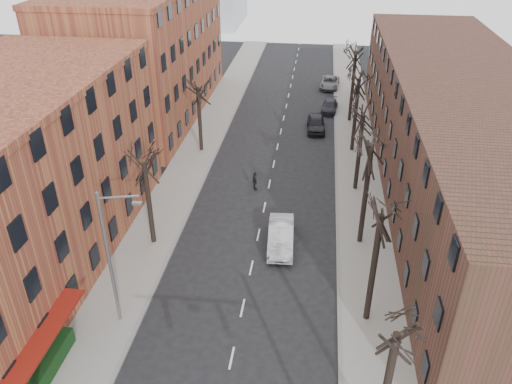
% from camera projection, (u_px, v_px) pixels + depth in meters
% --- Properties ---
extents(sidewalk_left, '(4.00, 90.00, 0.15)m').
position_uv_depth(sidewalk_left, '(200.00, 146.00, 51.76)').
color(sidewalk_left, gray).
rests_on(sidewalk_left, ground).
extents(sidewalk_right, '(4.00, 90.00, 0.15)m').
position_uv_depth(sidewalk_right, '(356.00, 154.00, 49.98)').
color(sidewalk_right, gray).
rests_on(sidewalk_right, ground).
extents(building_left_near, '(12.00, 26.00, 12.00)m').
position_uv_depth(building_left_near, '(6.00, 185.00, 32.53)').
color(building_left_near, brown).
rests_on(building_left_near, ground).
extents(building_left_far, '(12.00, 28.00, 14.00)m').
position_uv_depth(building_left_far, '(146.00, 54.00, 56.87)').
color(building_left_far, brown).
rests_on(building_left_far, ground).
extents(building_right, '(12.00, 50.00, 10.00)m').
position_uv_depth(building_right, '(460.00, 133.00, 42.33)').
color(building_right, '#4D2C24').
rests_on(building_right, ground).
extents(awning_left, '(1.20, 7.00, 0.15)m').
position_uv_depth(awning_left, '(55.00, 369.00, 27.10)').
color(awning_left, maroon).
rests_on(awning_left, ground).
extents(hedge, '(0.80, 6.00, 1.00)m').
position_uv_depth(hedge, '(42.00, 376.00, 25.93)').
color(hedge, '#133914').
rests_on(hedge, sidewalk_left).
extents(tree_right_b, '(5.20, 5.20, 10.80)m').
position_uv_depth(tree_right_b, '(366.00, 319.00, 30.36)').
color(tree_right_b, black).
rests_on(tree_right_b, ground).
extents(tree_right_c, '(5.20, 5.20, 11.60)m').
position_uv_depth(tree_right_c, '(359.00, 242.00, 37.21)').
color(tree_right_c, black).
rests_on(tree_right_c, ground).
extents(tree_right_d, '(5.20, 5.20, 10.00)m').
position_uv_depth(tree_right_d, '(355.00, 189.00, 44.07)').
color(tree_right_d, black).
rests_on(tree_right_d, ground).
extents(tree_right_e, '(5.20, 5.20, 10.80)m').
position_uv_depth(tree_right_e, '(352.00, 151.00, 50.92)').
color(tree_right_e, black).
rests_on(tree_right_e, ground).
extents(tree_right_f, '(5.20, 5.20, 11.60)m').
position_uv_depth(tree_right_f, '(349.00, 121.00, 57.78)').
color(tree_right_f, black).
rests_on(tree_right_f, ground).
extents(tree_left_a, '(5.20, 5.20, 9.50)m').
position_uv_depth(tree_left_a, '(154.00, 243.00, 37.19)').
color(tree_left_a, black).
rests_on(tree_left_a, ground).
extents(tree_left_b, '(5.20, 5.20, 9.50)m').
position_uv_depth(tree_left_b, '(202.00, 151.00, 50.90)').
color(tree_left_b, black).
rests_on(tree_left_b, ground).
extents(streetlight, '(2.45, 0.22, 9.03)m').
position_uv_depth(streetlight, '(111.00, 254.00, 27.74)').
color(streetlight, slate).
rests_on(streetlight, ground).
extents(silver_sedan, '(2.13, 5.31, 1.72)m').
position_uv_depth(silver_sedan, '(281.00, 236.00, 36.44)').
color(silver_sedan, '#B0B3B8').
rests_on(silver_sedan, ground).
extents(parked_car_near, '(2.18, 4.85, 1.62)m').
position_uv_depth(parked_car_near, '(316.00, 124.00, 55.07)').
color(parked_car_near, black).
rests_on(parked_car_near, ground).
extents(parked_car_mid, '(2.19, 4.48, 1.26)m').
position_uv_depth(parked_car_mid, '(330.00, 106.00, 60.22)').
color(parked_car_mid, black).
rests_on(parked_car_mid, ground).
extents(parked_car_far, '(2.80, 5.33, 1.43)m').
position_uv_depth(parked_car_far, '(330.00, 83.00, 67.87)').
color(parked_car_far, slate).
rests_on(parked_car_far, ground).
extents(pedestrian_crossing, '(0.80, 1.11, 1.74)m').
position_uv_depth(pedestrian_crossing, '(255.00, 181.00, 43.59)').
color(pedestrian_crossing, black).
rests_on(pedestrian_crossing, ground).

